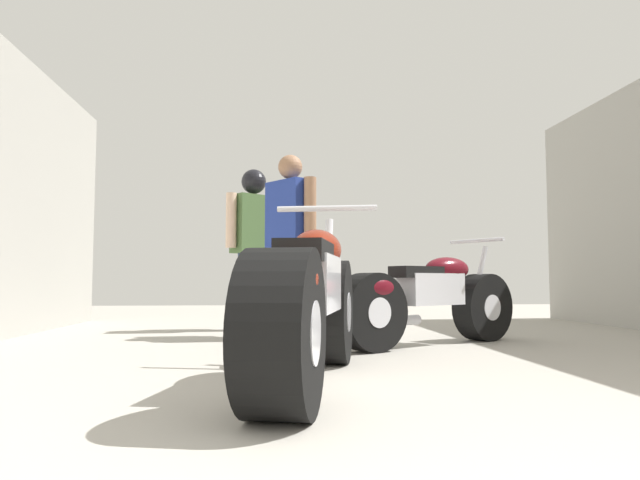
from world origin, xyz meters
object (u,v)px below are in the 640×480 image
at_px(mechanic_in_blue, 290,233).
at_px(mechanic_with_helmet, 253,233).
at_px(motorcycle_black_naked, 428,300).
at_px(motorcycle_maroon_cruiser, 309,304).

bearing_deg(mechanic_in_blue, mechanic_with_helmet, 114.21).
distance_m(motorcycle_black_naked, mechanic_with_helmet, 2.32).
bearing_deg(mechanic_in_blue, motorcycle_maroon_cruiser, -89.35).
distance_m(motorcycle_maroon_cruiser, motorcycle_black_naked, 2.02).
xyz_separation_m(motorcycle_maroon_cruiser, mechanic_with_helmet, (-0.41, 3.35, 0.64)).
distance_m(motorcycle_black_naked, mechanic_in_blue, 1.50).
xyz_separation_m(motorcycle_black_naked, mechanic_in_blue, (-1.12, 0.80, 0.61)).
distance_m(mechanic_in_blue, mechanic_with_helmet, 0.92).
xyz_separation_m(motorcycle_black_naked, mechanic_with_helmet, (-1.49, 1.64, 0.68)).
height_order(motorcycle_maroon_cruiser, motorcycle_black_naked, motorcycle_maroon_cruiser).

